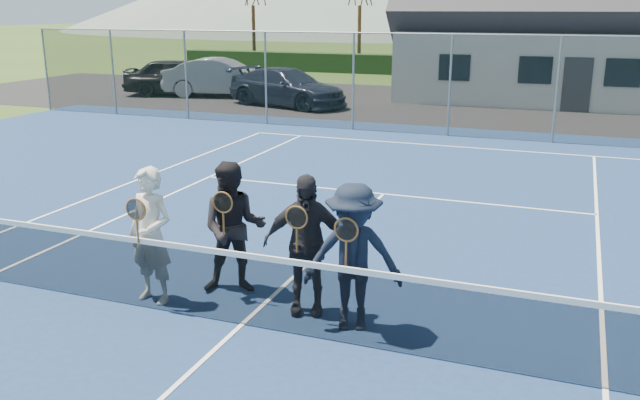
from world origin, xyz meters
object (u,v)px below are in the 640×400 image
(car_b, at_px, (222,78))
(player_d, at_px, (353,258))
(player_c, at_px, (305,244))
(car_a, at_px, (180,77))
(tennis_net, at_px, (241,285))
(car_c, at_px, (287,87))
(player_b, at_px, (234,228))
(clubhouse, at_px, (599,1))
(player_a, at_px, (151,236))

(car_b, height_order, player_d, player_d)
(player_c, bearing_deg, car_b, 121.38)
(car_a, xyz_separation_m, tennis_net, (12.84, -19.16, -0.27))
(car_c, xyz_separation_m, player_d, (8.36, -17.32, 0.19))
(player_c, xyz_separation_m, player_d, (0.70, -0.23, -0.00))
(car_a, height_order, car_b, car_b)
(car_c, distance_m, player_b, 18.06)
(car_c, height_order, player_b, player_b)
(player_d, bearing_deg, clubhouse, 83.41)
(car_c, height_order, player_c, player_c)
(car_b, bearing_deg, player_c, -161.33)
(player_b, relative_size, player_d, 1.00)
(car_a, distance_m, clubhouse, 17.81)
(car_b, height_order, clubhouse, clubhouse)
(car_a, bearing_deg, tennis_net, -164.15)
(car_c, bearing_deg, player_c, -138.89)
(clubhouse, relative_size, player_b, 8.67)
(clubhouse, xyz_separation_m, player_b, (-4.56, -23.10, -3.07))
(tennis_net, bearing_deg, player_c, 47.86)
(car_a, relative_size, car_c, 0.95)
(tennis_net, distance_m, player_c, 0.94)
(player_a, xyz_separation_m, player_d, (2.68, 0.17, -0.00))
(clubhouse, bearing_deg, player_d, -96.59)
(player_a, distance_m, player_c, 2.02)
(car_c, bearing_deg, car_a, 93.05)
(player_b, bearing_deg, clubhouse, 78.84)
(car_a, xyz_separation_m, player_a, (11.44, -18.92, 0.11))
(car_b, height_order, player_a, player_a)
(player_c, bearing_deg, car_a, 125.93)
(car_a, height_order, player_c, player_c)
(player_a, bearing_deg, player_d, 3.69)
(car_c, bearing_deg, car_b, 82.94)
(player_a, bearing_deg, car_b, 116.28)
(clubhouse, distance_m, player_d, 23.94)
(car_b, distance_m, clubhouse, 15.89)
(player_d, bearing_deg, car_a, 126.99)
(player_a, distance_m, player_b, 1.08)
(car_a, distance_m, player_b, 22.01)
(car_c, relative_size, player_b, 2.80)
(car_a, distance_m, car_c, 5.93)
(car_c, bearing_deg, clubhouse, -43.57)
(car_a, height_order, player_a, player_a)
(car_c, height_order, player_a, player_a)
(player_b, bearing_deg, player_c, -12.84)
(clubhouse, relative_size, player_d, 8.67)
(car_a, distance_m, tennis_net, 23.07)
(player_c, height_order, player_d, same)
(car_a, bearing_deg, player_b, -164.05)
(player_a, height_order, player_b, same)
(clubhouse, height_order, player_d, clubhouse)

